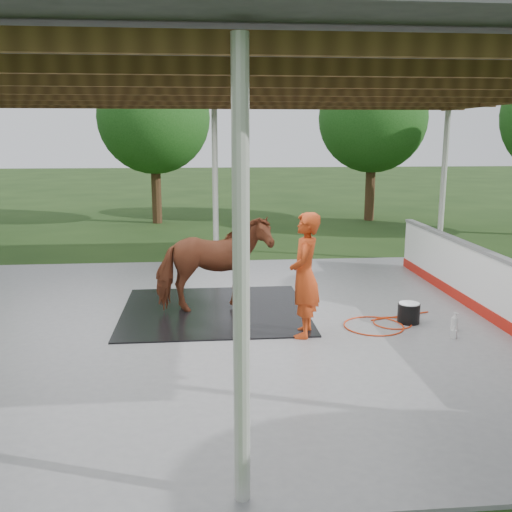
{
  "coord_description": "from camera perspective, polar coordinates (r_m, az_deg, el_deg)",
  "views": [
    {
      "loc": [
        -0.29,
        -9.13,
        3.15
      ],
      "look_at": [
        0.56,
        0.03,
        1.21
      ],
      "focal_mm": 40.0,
      "sensor_mm": 36.0,
      "label": 1
    }
  ],
  "objects": [
    {
      "name": "handler",
      "position": [
        8.88,
        4.89,
        -1.92
      ],
      "size": [
        0.64,
        0.81,
        1.96
      ],
      "primitive_type": "imported",
      "rotation": [
        0.0,
        0.0,
        -1.84
      ],
      "color": "#B23713",
      "rests_on": "concrete_slab"
    },
    {
      "name": "pavilion_structure",
      "position": [
        9.17,
        -3.61,
        17.0
      ],
      "size": [
        12.6,
        10.6,
        4.05
      ],
      "color": "beige",
      "rests_on": "ground"
    },
    {
      "name": "soap_bottle_a",
      "position": [
        9.83,
        19.24,
        -6.2
      ],
      "size": [
        0.17,
        0.17,
        0.31
      ],
      "primitive_type": "imported",
      "rotation": [
        0.0,
        0.0,
        0.67
      ],
      "color": "silver",
      "rests_on": "concrete_slab"
    },
    {
      "name": "ground",
      "position": [
        9.66,
        -3.3,
        -7.14
      ],
      "size": [
        100.0,
        100.0,
        0.0
      ],
      "primitive_type": "plane",
      "color": "#1E3814"
    },
    {
      "name": "dasher_board",
      "position": [
        10.66,
        22.22,
        -2.86
      ],
      "size": [
        0.16,
        8.0,
        1.15
      ],
      "color": "#B1190E",
      "rests_on": "concrete_slab"
    },
    {
      "name": "tree_belt",
      "position": [
        10.06,
        -1.98,
        15.55
      ],
      "size": [
        28.0,
        28.0,
        5.8
      ],
      "color": "#382314",
      "rests_on": "ground"
    },
    {
      "name": "concrete_slab",
      "position": [
        9.65,
        -3.3,
        -7.0
      ],
      "size": [
        12.0,
        10.0,
        0.05
      ],
      "primitive_type": "cube",
      "color": "slate",
      "rests_on": "ground"
    },
    {
      "name": "hose_coil",
      "position": [
        9.8,
        12.27,
        -6.73
      ],
      "size": [
        1.7,
        1.17,
        0.02
      ],
      "color": "red",
      "rests_on": "concrete_slab"
    },
    {
      "name": "soap_bottle_b",
      "position": [
        9.49,
        19.18,
        -7.21
      ],
      "size": [
        0.12,
        0.12,
        0.19
      ],
      "primitive_type": "imported",
      "rotation": [
        0.0,
        0.0,
        -0.64
      ],
      "color": "#338CD8",
      "rests_on": "concrete_slab"
    },
    {
      "name": "rubber_mat",
      "position": [
        10.36,
        -4.17,
        -5.45
      ],
      "size": [
        3.29,
        3.08,
        0.02
      ],
      "primitive_type": "cube",
      "color": "black",
      "rests_on": "concrete_slab"
    },
    {
      "name": "wash_bucket",
      "position": [
        10.01,
        15.03,
        -5.48
      ],
      "size": [
        0.37,
        0.37,
        0.34
      ],
      "color": "black",
      "rests_on": "concrete_slab"
    },
    {
      "name": "horse",
      "position": [
        10.14,
        -4.24,
        -0.82
      ],
      "size": [
        2.15,
        1.32,
        1.69
      ],
      "primitive_type": "imported",
      "rotation": [
        0.0,
        0.0,
        1.78
      ],
      "color": "brown",
      "rests_on": "rubber_mat"
    }
  ]
}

